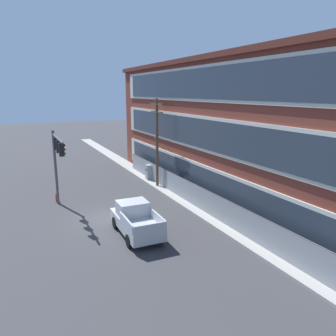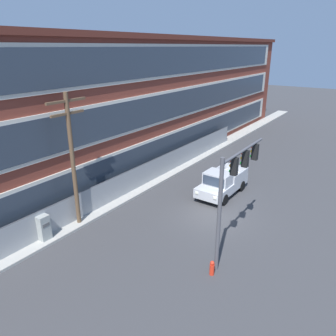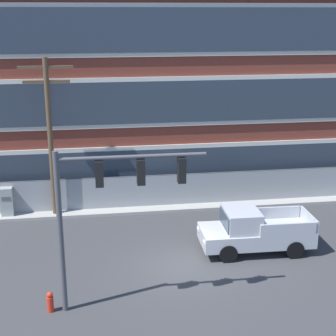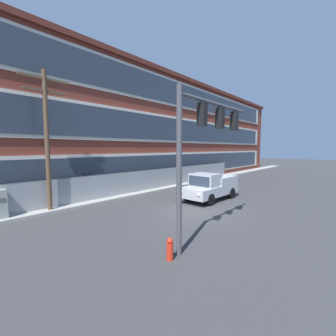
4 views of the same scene
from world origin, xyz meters
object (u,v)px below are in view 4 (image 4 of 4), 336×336
at_px(electrical_cabinet, 0,206).
at_px(fire_hydrant, 170,249).
at_px(pickup_truck_silver, 209,187).
at_px(utility_pole_near_corner, 47,134).
at_px(traffic_signal_mast, 205,135).

relative_size(electrical_cabinet, fire_hydrant, 2.13).
distance_m(pickup_truck_silver, fire_hydrant, 9.50).
height_order(utility_pole_near_corner, electrical_cabinet, utility_pole_near_corner).
relative_size(pickup_truck_silver, fire_hydrant, 6.52).
bearing_deg(pickup_truck_silver, traffic_signal_mast, -150.73).
height_order(pickup_truck_silver, utility_pole_near_corner, utility_pole_near_corner).
relative_size(utility_pole_near_corner, electrical_cabinet, 4.98).
bearing_deg(fire_hydrant, pickup_truck_silver, 23.02).
bearing_deg(electrical_cabinet, fire_hydrant, -73.27).
height_order(traffic_signal_mast, pickup_truck_silver, traffic_signal_mast).
distance_m(traffic_signal_mast, fire_hydrant, 4.52).
height_order(pickup_truck_silver, fire_hydrant, pickup_truck_silver).
xyz_separation_m(pickup_truck_silver, electrical_cabinet, (-11.52, 5.60, -0.12)).
relative_size(traffic_signal_mast, electrical_cabinet, 3.59).
xyz_separation_m(utility_pole_near_corner, fire_hydrant, (0.37, -9.21, -4.25)).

